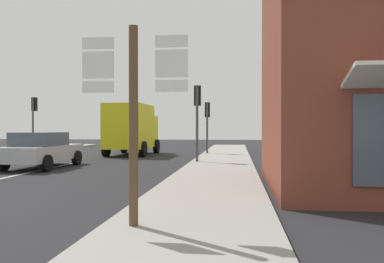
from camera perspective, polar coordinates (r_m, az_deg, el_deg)
ground_plane at (r=17.43m, az=-19.29°, el=-4.93°), size 80.00×80.00×0.00m
sidewalk_right at (r=13.72m, az=3.65°, el=-6.07°), size 2.78×44.00×0.14m
sedan_far at (r=17.18m, az=-21.07°, el=-2.47°), size 2.01×4.22×1.47m
delivery_truck at (r=24.13m, az=-8.78°, el=0.50°), size 2.56×5.04×3.05m
route_sign_post at (r=6.05m, az=-8.52°, el=3.09°), size 1.66×0.14×3.20m
traffic_light_far_right at (r=23.58m, az=2.26°, el=2.25°), size 0.30×0.49×3.20m
traffic_light_near_right at (r=17.69m, az=0.80°, el=3.74°), size 0.30×0.49×3.57m
traffic_light_far_left at (r=27.88m, az=-22.08°, el=2.68°), size 0.30×0.49×3.68m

